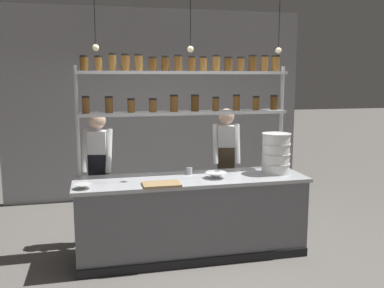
{
  "coord_description": "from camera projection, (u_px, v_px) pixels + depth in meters",
  "views": [
    {
      "loc": [
        -1.08,
        -4.64,
        2.07
      ],
      "look_at": [
        0.06,
        0.2,
        1.28
      ],
      "focal_mm": 40.0,
      "sensor_mm": 36.0,
      "label": 1
    }
  ],
  "objects": [
    {
      "name": "prep_bowl_near_left",
      "position": [
        216.0,
        175.0,
        4.87
      ],
      "size": [
        0.24,
        0.24,
        0.07
      ],
      "color": "white",
      "rests_on": "prep_counter"
    },
    {
      "name": "container_stack",
      "position": [
        276.0,
        153.0,
        5.1
      ],
      "size": [
        0.34,
        0.34,
        0.48
      ],
      "color": "white",
      "rests_on": "prep_counter"
    },
    {
      "name": "ground_plane",
      "position": [
        191.0,
        254.0,
        5.03
      ],
      "size": [
        40.0,
        40.0,
        0.0
      ],
      "primitive_type": "plane",
      "color": "slate"
    },
    {
      "name": "chef_left",
      "position": [
        99.0,
        169.0,
        5.24
      ],
      "size": [
        0.4,
        0.33,
        1.65
      ],
      "rotation": [
        0.0,
        0.0,
        -0.23
      ],
      "color": "black",
      "rests_on": "ground_plane"
    },
    {
      "name": "prep_counter",
      "position": [
        191.0,
        216.0,
        4.96
      ],
      "size": [
        2.65,
        0.76,
        0.92
      ],
      "color": "slate",
      "rests_on": "ground_plane"
    },
    {
      "name": "prep_bowl_center_front",
      "position": [
        83.0,
        186.0,
        4.41
      ],
      "size": [
        0.18,
        0.18,
        0.05
      ],
      "color": "silver",
      "rests_on": "prep_counter"
    },
    {
      "name": "spice_shelf_unit",
      "position": [
        186.0,
        93.0,
        5.06
      ],
      "size": [
        2.54,
        0.28,
        2.33
      ],
      "color": "#B7BABF",
      "rests_on": "ground_plane"
    },
    {
      "name": "chef_center",
      "position": [
        226.0,
        161.0,
        5.73
      ],
      "size": [
        0.4,
        0.33,
        1.65
      ],
      "rotation": [
        0.0,
        0.0,
        -0.23
      ],
      "color": "black",
      "rests_on": "ground_plane"
    },
    {
      "name": "pendant_light_row",
      "position": [
        191.0,
        45.0,
        4.66
      ],
      "size": [
        2.12,
        0.07,
        0.8
      ],
      "color": "black"
    },
    {
      "name": "cutting_board",
      "position": [
        162.0,
        184.0,
        4.55
      ],
      "size": [
        0.4,
        0.26,
        0.02
      ],
      "color": "#A88456",
      "rests_on": "prep_counter"
    },
    {
      "name": "back_wall",
      "position": [
        157.0,
        105.0,
        7.27
      ],
      "size": [
        5.05,
        0.12,
        3.17
      ],
      "primitive_type": "cube",
      "color": "#939399",
      "rests_on": "ground_plane"
    },
    {
      "name": "serving_cup_front",
      "position": [
        189.0,
        171.0,
        5.07
      ],
      "size": [
        0.07,
        0.07,
        0.08
      ],
      "color": "#B2B7BC",
      "rests_on": "prep_counter"
    }
  ]
}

